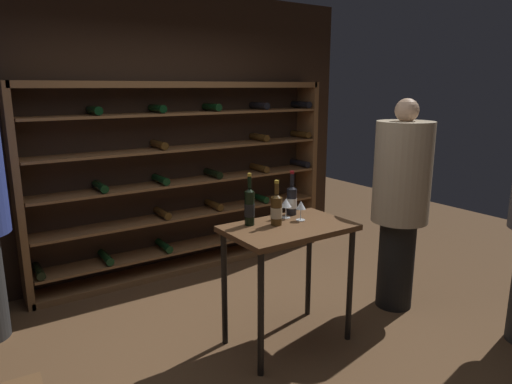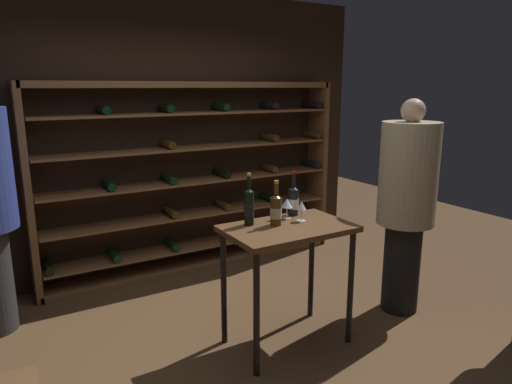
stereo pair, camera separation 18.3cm
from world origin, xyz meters
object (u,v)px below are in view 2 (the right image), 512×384
Objects in this scene: wine_bottle_green_slim at (249,206)px; tasting_table at (288,244)px; wine_rack at (198,178)px; wine_glass_stemmed_left at (301,207)px; wine_bottle_black_capsule at (276,209)px; wine_bottle_gold_foil at (293,200)px; person_guest_khaki at (407,198)px; wine_glass_stemmed_right at (287,204)px.

tasting_table is at bearing -36.54° from wine_bottle_green_slim.
wine_rack is 21.61× the size of wine_glass_stemmed_left.
wine_bottle_black_capsule is 0.95× the size of wine_bottle_gold_foil.
wine_rack is at bearing 79.36° from wine_bottle_green_slim.
wine_glass_stemmed_left is (-0.99, 0.11, 0.04)m from person_guest_khaki.
person_guest_khaki is at bearing -59.34° from wine_rack.
wine_bottle_green_slim reaches higher than wine_glass_stemmed_right.
wine_bottle_gold_foil is 0.91× the size of wine_bottle_green_slim.
wine_bottle_gold_foil reaches higher than wine_glass_stemmed_right.
wine_glass_stemmed_right is at bearing 32.04° from wine_bottle_black_capsule.
tasting_table is 1.17m from person_guest_khaki.
tasting_table is (-0.07, -1.75, -0.18)m from wine_rack.
person_guest_khaki is at bearing -5.69° from wine_bottle_black_capsule.
person_guest_khaki is 11.90× the size of wine_glass_stemmed_right.
wine_bottle_green_slim reaches higher than wine_bottle_black_capsule.
wine_bottle_black_capsule is 0.30m from wine_bottle_gold_foil.
wine_glass_stemmed_right reaches higher than tasting_table.
wine_bottle_black_capsule is (-0.14, -1.69, 0.07)m from wine_rack.
wine_bottle_black_capsule is at bearing 177.15° from wine_glass_stemmed_left.
wine_glass_stemmed_right reaches higher than wine_glass_stemmed_left.
wine_bottle_black_capsule is at bearing 136.01° from tasting_table.
wine_glass_stemmed_left is at bearing -66.02° from wine_glass_stemmed_right.
wine_bottle_green_slim reaches higher than wine_glass_stemmed_left.
tasting_table is 0.29m from wine_glass_stemmed_left.
person_guest_khaki is 0.99m from wine_bottle_gold_foil.
wine_bottle_black_capsule is at bearing -147.96° from wine_glass_stemmed_right.
wine_glass_stemmed_right is at bearing -0.28° from wine_bottle_green_slim.
person_guest_khaki is 1.39m from wine_bottle_green_slim.
wine_rack is 2.11m from person_guest_khaki.
tasting_table is 0.39m from wine_bottle_gold_foil.
tasting_table is 2.67× the size of wine_bottle_gold_foil.
wine_rack reaches higher than wine_glass_stemmed_left.
wine_bottle_gold_foil reaches higher than wine_glass_stemmed_left.
wine_bottle_green_slim reaches higher than wine_bottle_gold_foil.
wine_glass_stemmed_right is at bearing -88.92° from wine_rack.
wine_glass_stemmed_left is at bearing -2.85° from wine_bottle_black_capsule.
person_guest_khaki is at bearing -16.17° from wine_bottle_gold_foil.
tasting_table is 6.07× the size of wine_glass_stemmed_right.
wine_bottle_gold_foil is at bearing 48.00° from tasting_table.
wine_bottle_gold_foil is at bearing 75.21° from wine_glass_stemmed_left.
wine_glass_stemmed_right is (0.10, 0.17, 0.25)m from tasting_table.
wine_bottle_green_slim is at bearing 143.46° from tasting_table.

